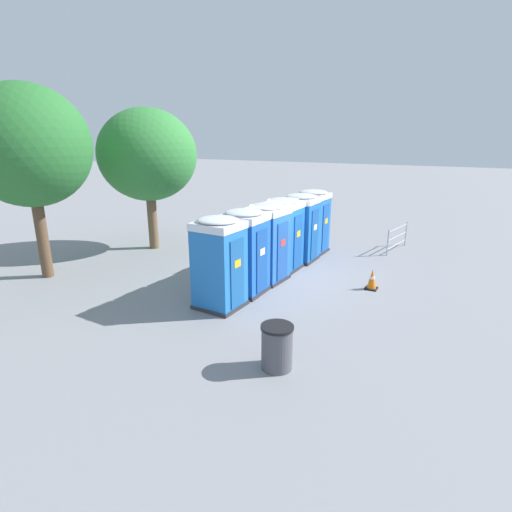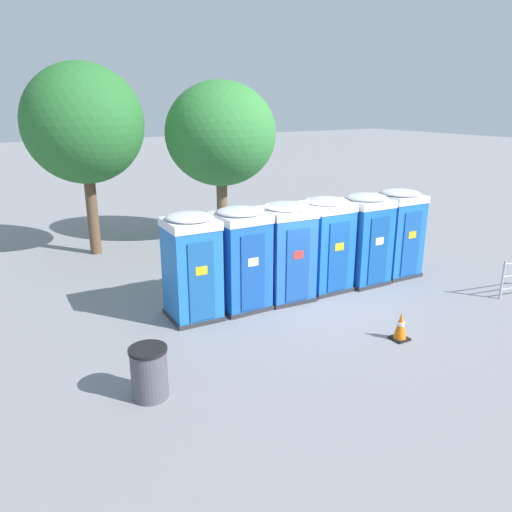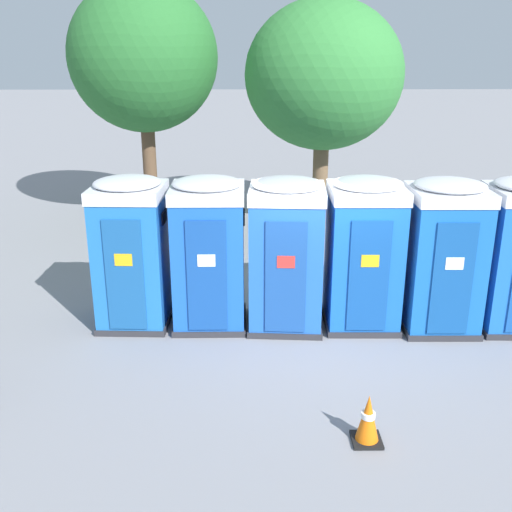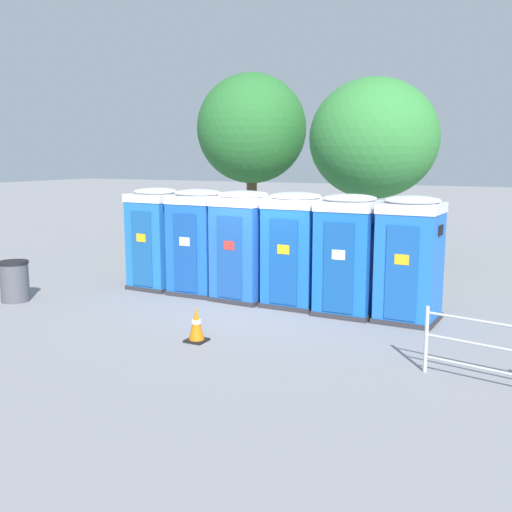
% 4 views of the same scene
% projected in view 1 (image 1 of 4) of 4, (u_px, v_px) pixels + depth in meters
% --- Properties ---
extents(ground_plane, '(120.00, 120.00, 0.00)m').
position_uv_depth(ground_plane, '(280.00, 275.00, 13.68)').
color(ground_plane, gray).
extents(portapotty_0, '(1.21, 1.25, 2.54)m').
position_uv_depth(portapotty_0, '(219.00, 263.00, 10.76)').
color(portapotty_0, '#2D2D33').
rests_on(portapotty_0, ground).
extents(portapotty_1, '(1.21, 1.21, 2.54)m').
position_uv_depth(portapotty_1, '(245.00, 251.00, 11.82)').
color(portapotty_1, '#2D2D33').
rests_on(portapotty_1, ground).
extents(portapotty_2, '(1.31, 1.28, 2.54)m').
position_uv_depth(portapotty_2, '(267.00, 242.00, 12.86)').
color(portapotty_2, '#2D2D33').
rests_on(portapotty_2, ground).
extents(portapotty_3, '(1.23, 1.22, 2.54)m').
position_uv_depth(portapotty_3, '(283.00, 234.00, 13.95)').
color(portapotty_3, '#2D2D33').
rests_on(portapotty_3, ground).
extents(portapotty_4, '(1.23, 1.21, 2.54)m').
position_uv_depth(portapotty_4, '(300.00, 227.00, 14.97)').
color(portapotty_4, '#2D2D33').
rests_on(portapotty_4, ground).
extents(portapotty_5, '(1.23, 1.23, 2.54)m').
position_uv_depth(portapotty_5, '(312.00, 221.00, 16.06)').
color(portapotty_5, '#2D2D33').
rests_on(portapotty_5, ground).
extents(street_tree_0, '(3.90, 3.90, 5.66)m').
position_uv_depth(street_tree_0, '(148.00, 155.00, 15.94)').
color(street_tree_0, brown).
rests_on(street_tree_0, ground).
extents(street_tree_1, '(3.77, 3.77, 6.14)m').
position_uv_depth(street_tree_1, '(28.00, 147.00, 12.31)').
color(street_tree_1, brown).
rests_on(street_tree_1, ground).
extents(trash_can, '(0.67, 0.67, 0.94)m').
position_uv_depth(trash_can, '(277.00, 347.00, 8.04)').
color(trash_can, '#4C4C54').
rests_on(trash_can, ground).
extents(traffic_cone, '(0.36, 0.36, 0.64)m').
position_uv_depth(traffic_cone, '(372.00, 279.00, 12.32)').
color(traffic_cone, black).
rests_on(traffic_cone, ground).
extents(event_barrier, '(2.02, 0.44, 1.05)m').
position_uv_depth(event_barrier, '(397.00, 237.00, 16.49)').
color(event_barrier, '#B7B7BC').
rests_on(event_barrier, ground).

